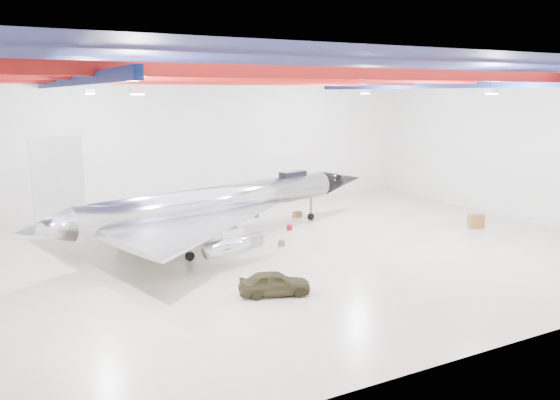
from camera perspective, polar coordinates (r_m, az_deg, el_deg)
floor at (r=33.59m, az=0.63°, el=-5.48°), size 40.00×40.00×0.00m
wall_back at (r=46.13m, az=-8.25°, el=5.92°), size 40.00×0.00×40.00m
wall_right at (r=45.42m, az=23.57°, el=5.03°), size 0.00×30.00×30.00m
ceiling at (r=32.22m, az=0.67°, el=13.62°), size 40.00×40.00×0.00m
ceiling_structure at (r=32.20m, az=0.67°, el=12.42°), size 39.50×29.50×1.08m
jet_aircraft at (r=35.81m, az=-6.54°, el=-0.50°), size 26.69×18.99×7.41m
jeep at (r=26.60m, az=-0.58°, el=-8.67°), size 3.73×2.41×1.18m
desk at (r=41.83m, az=19.80°, el=-2.09°), size 1.22×0.83×1.02m
crate_ply at (r=36.60m, az=-8.54°, el=-3.93°), size 0.55×0.48×0.33m
engine_drum at (r=34.91m, az=0.17°, el=-4.51°), size 0.45×0.45×0.38m
parts_bin at (r=42.93m, az=1.82°, el=-1.50°), size 0.72×0.62×0.44m
crate_small at (r=37.35m, az=-12.16°, el=-3.83°), size 0.43×0.39×0.24m
tool_chest at (r=38.84m, az=1.01°, el=-2.89°), size 0.46×0.46×0.39m
spares_box at (r=42.92m, az=-2.47°, el=-1.54°), size 0.52×0.52×0.38m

